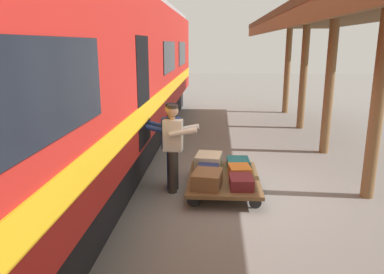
{
  "coord_description": "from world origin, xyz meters",
  "views": [
    {
      "loc": [
        0.75,
        6.81,
        2.81
      ],
      "look_at": [
        1.19,
        0.17,
        1.15
      ],
      "focal_mm": 35.08,
      "sensor_mm": 36.0,
      "label": 1
    }
  ],
  "objects_px": {
    "suitcase_navy_fabric": "(208,171)",
    "porter_by_door": "(174,145)",
    "luggage_cart": "(224,179)",
    "suitcase_orange_carryall": "(240,172)",
    "suitcase_teal_softside": "(238,164)",
    "suitcase_brown_leather": "(207,179)",
    "porter_in_overalls": "(170,143)",
    "train_car": "(64,85)",
    "suitcase_maroon_trunk": "(241,182)",
    "suitcase_cream_canvas": "(209,161)"
  },
  "relations": [
    {
      "from": "luggage_cart",
      "to": "suitcase_orange_carryall",
      "type": "xyz_separation_m",
      "value": [
        -0.31,
        -0.0,
        0.15
      ]
    },
    {
      "from": "luggage_cart",
      "to": "suitcase_cream_canvas",
      "type": "height_order",
      "value": "suitcase_cream_canvas"
    },
    {
      "from": "train_car",
      "to": "suitcase_orange_carryall",
      "type": "xyz_separation_m",
      "value": [
        -3.31,
        -0.13,
        -1.66
      ]
    },
    {
      "from": "porter_in_overalls",
      "to": "porter_by_door",
      "type": "bearing_deg",
      "value": 117.26
    },
    {
      "from": "train_car",
      "to": "suitcase_cream_canvas",
      "type": "distance_m",
      "value": 3.22
    },
    {
      "from": "suitcase_teal_softside",
      "to": "suitcase_orange_carryall",
      "type": "xyz_separation_m",
      "value": [
        0.0,
        0.54,
        0.01
      ]
    },
    {
      "from": "suitcase_brown_leather",
      "to": "suitcase_maroon_trunk",
      "type": "bearing_deg",
      "value": 180.0
    },
    {
      "from": "suitcase_teal_softside",
      "to": "suitcase_maroon_trunk",
      "type": "height_order",
      "value": "suitcase_maroon_trunk"
    },
    {
      "from": "suitcase_brown_leather",
      "to": "porter_by_door",
      "type": "relative_size",
      "value": 0.36
    },
    {
      "from": "suitcase_navy_fabric",
      "to": "suitcase_cream_canvas",
      "type": "bearing_deg",
      "value": -90.0
    },
    {
      "from": "suitcase_maroon_trunk",
      "to": "porter_by_door",
      "type": "bearing_deg",
      "value": -20.39
    },
    {
      "from": "train_car",
      "to": "suitcase_teal_softside",
      "type": "height_order",
      "value": "train_car"
    },
    {
      "from": "suitcase_teal_softside",
      "to": "suitcase_orange_carryall",
      "type": "bearing_deg",
      "value": 90.0
    },
    {
      "from": "train_car",
      "to": "suitcase_cream_canvas",
      "type": "relative_size",
      "value": 35.1
    },
    {
      "from": "suitcase_navy_fabric",
      "to": "suitcase_cream_canvas",
      "type": "distance_m",
      "value": 0.54
    },
    {
      "from": "suitcase_brown_leather",
      "to": "suitcase_navy_fabric",
      "type": "distance_m",
      "value": 0.54
    },
    {
      "from": "suitcase_brown_leather",
      "to": "suitcase_navy_fabric",
      "type": "relative_size",
      "value": 1.34
    },
    {
      "from": "suitcase_brown_leather",
      "to": "porter_in_overalls",
      "type": "bearing_deg",
      "value": -41.38
    },
    {
      "from": "suitcase_navy_fabric",
      "to": "porter_in_overalls",
      "type": "distance_m",
      "value": 0.93
    },
    {
      "from": "train_car",
      "to": "suitcase_maroon_trunk",
      "type": "distance_m",
      "value": 3.73
    },
    {
      "from": "suitcase_teal_softside",
      "to": "porter_by_door",
      "type": "relative_size",
      "value": 0.31
    },
    {
      "from": "suitcase_navy_fabric",
      "to": "suitcase_teal_softside",
      "type": "bearing_deg",
      "value": -138.61
    },
    {
      "from": "suitcase_brown_leather",
      "to": "suitcase_orange_carryall",
      "type": "height_order",
      "value": "suitcase_brown_leather"
    },
    {
      "from": "train_car",
      "to": "porter_by_door",
      "type": "height_order",
      "value": "train_car"
    },
    {
      "from": "suitcase_maroon_trunk",
      "to": "suitcase_cream_canvas",
      "type": "height_order",
      "value": "suitcase_cream_canvas"
    },
    {
      "from": "luggage_cart",
      "to": "suitcase_teal_softside",
      "type": "height_order",
      "value": "suitcase_teal_softside"
    },
    {
      "from": "suitcase_brown_leather",
      "to": "suitcase_cream_canvas",
      "type": "relative_size",
      "value": 0.99
    },
    {
      "from": "porter_in_overalls",
      "to": "suitcase_brown_leather",
      "type": "bearing_deg",
      "value": 138.62
    },
    {
      "from": "porter_in_overalls",
      "to": "suitcase_orange_carryall",
      "type": "bearing_deg",
      "value": 175.02
    },
    {
      "from": "suitcase_brown_leather",
      "to": "suitcase_teal_softside",
      "type": "height_order",
      "value": "suitcase_brown_leather"
    },
    {
      "from": "train_car",
      "to": "suitcase_maroon_trunk",
      "type": "relative_size",
      "value": 41.19
    },
    {
      "from": "suitcase_brown_leather",
      "to": "porter_in_overalls",
      "type": "relative_size",
      "value": 0.36
    },
    {
      "from": "train_car",
      "to": "suitcase_cream_canvas",
      "type": "xyz_separation_m",
      "value": [
        -2.7,
        -0.67,
        -1.63
      ]
    },
    {
      "from": "luggage_cart",
      "to": "porter_by_door",
      "type": "bearing_deg",
      "value": 4.23
    },
    {
      "from": "train_car",
      "to": "porter_in_overalls",
      "type": "bearing_deg",
      "value": -172.71
    },
    {
      "from": "suitcase_brown_leather",
      "to": "suitcase_teal_softside",
      "type": "distance_m",
      "value": 1.24
    },
    {
      "from": "luggage_cart",
      "to": "suitcase_navy_fabric",
      "type": "xyz_separation_m",
      "value": [
        0.31,
        -0.0,
        0.15
      ]
    },
    {
      "from": "luggage_cart",
      "to": "porter_by_door",
      "type": "relative_size",
      "value": 1.16
    },
    {
      "from": "suitcase_cream_canvas",
      "to": "porter_by_door",
      "type": "height_order",
      "value": "porter_by_door"
    },
    {
      "from": "luggage_cart",
      "to": "suitcase_brown_leather",
      "type": "distance_m",
      "value": 0.65
    },
    {
      "from": "luggage_cart",
      "to": "suitcase_orange_carryall",
      "type": "distance_m",
      "value": 0.34
    },
    {
      "from": "suitcase_teal_softside",
      "to": "suitcase_cream_canvas",
      "type": "xyz_separation_m",
      "value": [
        0.61,
        0.0,
        0.04
      ]
    },
    {
      "from": "suitcase_cream_canvas",
      "to": "porter_by_door",
      "type": "relative_size",
      "value": 0.37
    },
    {
      "from": "luggage_cart",
      "to": "suitcase_navy_fabric",
      "type": "height_order",
      "value": "suitcase_navy_fabric"
    },
    {
      "from": "train_car",
      "to": "suitcase_orange_carryall",
      "type": "bearing_deg",
      "value": -177.74
    },
    {
      "from": "suitcase_cream_canvas",
      "to": "suitcase_brown_leather",
      "type": "bearing_deg",
      "value": 90.0
    },
    {
      "from": "suitcase_navy_fabric",
      "to": "train_car",
      "type": "bearing_deg",
      "value": 2.77
    },
    {
      "from": "suitcase_navy_fabric",
      "to": "porter_by_door",
      "type": "relative_size",
      "value": 0.27
    },
    {
      "from": "train_car",
      "to": "porter_in_overalls",
      "type": "relative_size",
      "value": 12.89
    },
    {
      "from": "suitcase_teal_softside",
      "to": "porter_in_overalls",
      "type": "relative_size",
      "value": 0.31
    }
  ]
}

